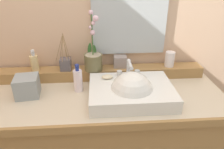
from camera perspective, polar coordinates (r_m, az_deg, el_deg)
wall_back at (r=1.49m, az=-4.03°, el=15.70°), size 3.35×0.20×2.48m
vanity_cabinet at (r=1.53m, az=-2.85°, el=-18.83°), size 1.49×0.57×0.86m
back_ledge at (r=1.44m, az=-3.51°, el=0.44°), size 1.41×0.11×0.07m
sink_basin at (r=1.21m, az=5.24°, el=-4.81°), size 0.47×0.36×0.28m
soap_bar at (r=1.27m, az=-1.27°, el=-0.62°), size 0.07×0.04×0.02m
potted_plant at (r=1.37m, az=-5.10°, el=4.33°), size 0.12×0.12×0.38m
soap_dispenser at (r=1.45m, az=-20.29°, el=3.11°), size 0.05×0.05×0.14m
tumbler_cup at (r=1.48m, az=15.37°, el=4.03°), size 0.06×0.06×0.10m
reed_diffuser at (r=1.41m, az=-12.45°, el=2.87°), size 0.09×0.08×0.25m
trinket_box at (r=1.43m, az=2.22°, el=3.55°), size 0.09×0.07×0.08m
lotion_bottle at (r=1.28m, az=-9.21°, el=-1.48°), size 0.05×0.06×0.17m
tissue_box at (r=1.32m, az=-22.01°, el=-2.99°), size 0.14×0.14×0.12m
mirror at (r=1.39m, az=4.77°, el=15.79°), size 0.49×0.02×0.51m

